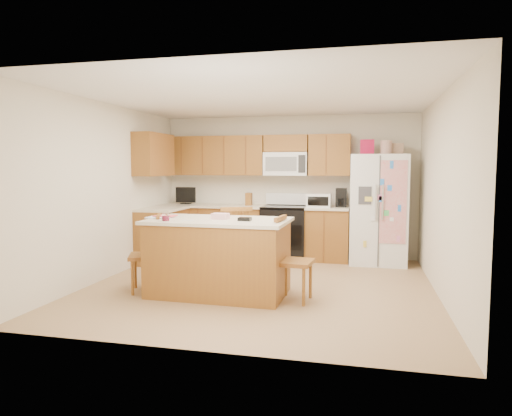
% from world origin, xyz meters
% --- Properties ---
extents(ground, '(4.50, 4.50, 0.00)m').
position_xyz_m(ground, '(0.00, 0.00, 0.00)').
color(ground, '#AA7B56').
rests_on(ground, ground).
extents(room_shell, '(4.60, 4.60, 2.52)m').
position_xyz_m(room_shell, '(0.00, 0.00, 1.44)').
color(room_shell, beige).
rests_on(room_shell, ground).
extents(cabinetry, '(3.36, 1.56, 2.15)m').
position_xyz_m(cabinetry, '(-0.98, 1.79, 0.91)').
color(cabinetry, '#8E5F1C').
rests_on(cabinetry, ground).
extents(stove, '(0.76, 0.65, 1.13)m').
position_xyz_m(stove, '(0.00, 1.94, 0.47)').
color(stove, black).
rests_on(stove, ground).
extents(refrigerator, '(0.90, 0.79, 2.04)m').
position_xyz_m(refrigerator, '(1.57, 1.87, 0.92)').
color(refrigerator, white).
rests_on(refrigerator, ground).
extents(island, '(1.80, 1.05, 1.04)m').
position_xyz_m(island, '(-0.42, -0.50, 0.48)').
color(island, '#8E5F1C').
rests_on(island, ground).
extents(windsor_chair_left, '(0.54, 0.55, 0.99)m').
position_xyz_m(windsor_chair_left, '(-1.35, -0.57, 0.47)').
color(windsor_chair_left, '#8E5F1C').
rests_on(windsor_chair_left, ground).
extents(windsor_chair_back, '(0.58, 0.57, 1.05)m').
position_xyz_m(windsor_chair_back, '(-0.40, 0.20, 0.50)').
color(windsor_chair_back, '#8E5F1C').
rests_on(windsor_chair_back, ground).
extents(windsor_chair_right, '(0.46, 0.48, 1.01)m').
position_xyz_m(windsor_chair_right, '(0.52, -0.56, 0.48)').
color(windsor_chair_right, '#8E5F1C').
rests_on(windsor_chair_right, ground).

